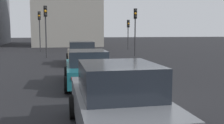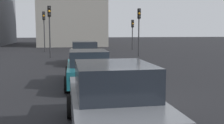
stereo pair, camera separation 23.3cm
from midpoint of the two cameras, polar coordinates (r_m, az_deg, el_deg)
The scene contains 9 objects.
ground_plane at distance 9.18m, azimuth 8.34°, elevation -8.67°, with size 160.00×160.00×0.20m, color black.
car_beige_right_lead at distance 18.69m, azimuth -5.62°, elevation 1.93°, with size 4.32×2.12×1.56m.
car_teal_right_second at distance 11.31m, azimuth -4.61°, elevation -1.37°, with size 4.44×1.99×1.51m.
car_grey_right_third at distance 5.88m, azimuth 1.27°, elevation -8.52°, with size 4.34×2.04×1.65m.
traffic_light_near_left at distance 29.63m, azimuth -14.24°, elevation 8.13°, with size 0.32×0.28×4.34m.
traffic_light_near_right at distance 23.00m, azimuth -13.05°, elevation 8.64°, with size 0.32×0.30×4.37m.
traffic_light_far_left at distance 32.02m, azimuth 4.67°, elevation 7.27°, with size 0.32×0.30×3.59m.
traffic_light_far_right at distance 23.99m, azimuth 6.12°, elevation 8.53°, with size 0.33×0.30×4.27m.
building_facade_left at distance 42.88m, azimuth -8.48°, elevation 11.76°, with size 11.48×9.90×12.13m, color gray.
Camera 2 is at (-8.44, 2.59, 2.34)m, focal length 42.42 mm.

